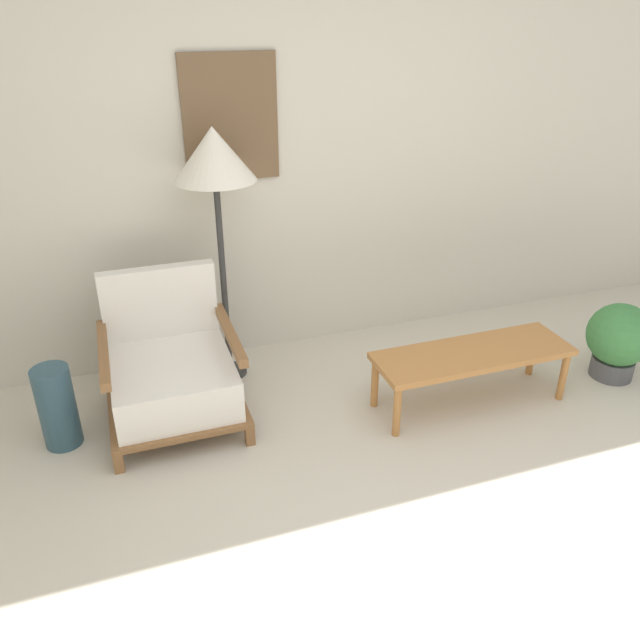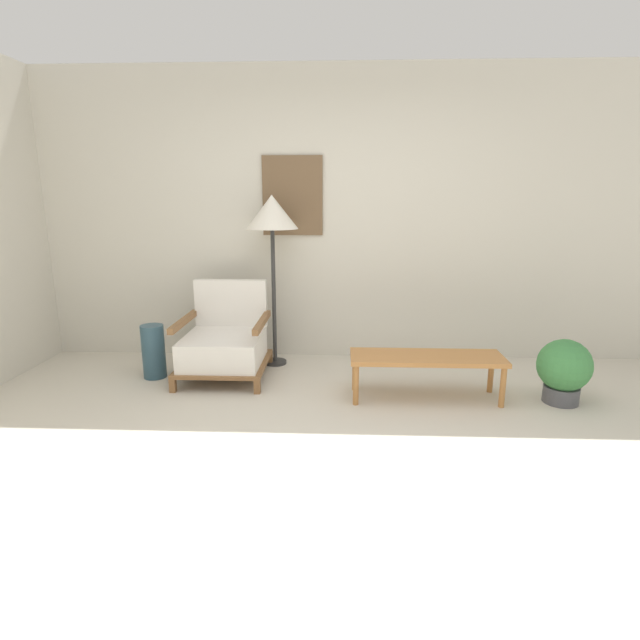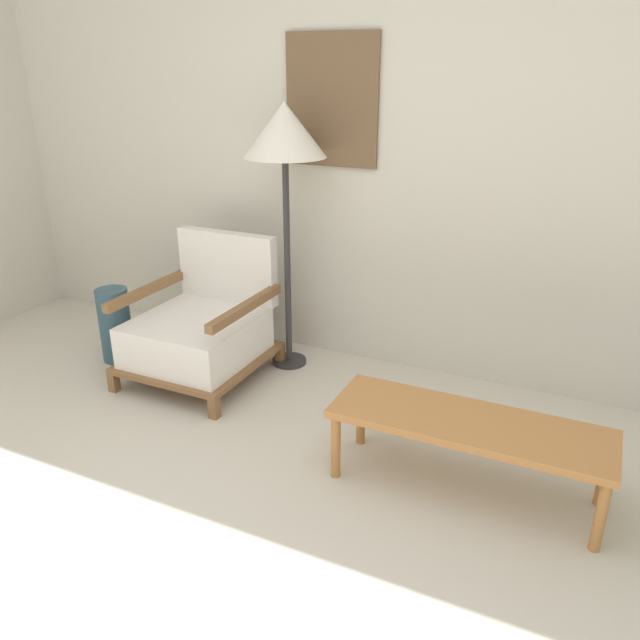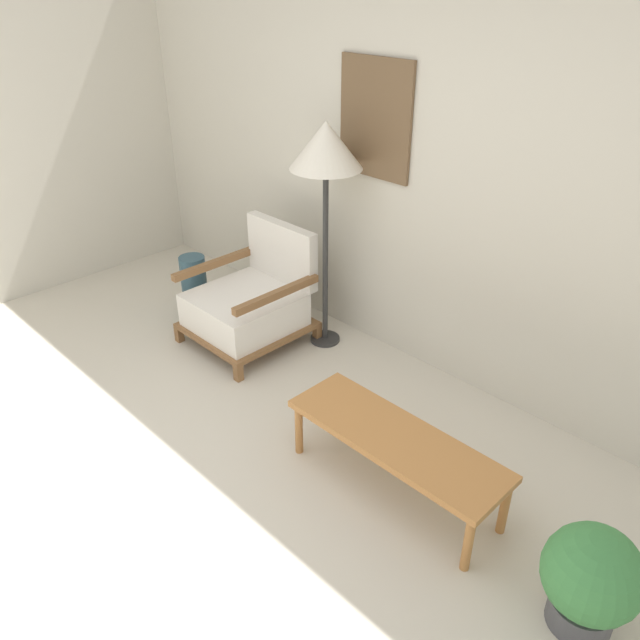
{
  "view_description": "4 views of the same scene",
  "coord_description": "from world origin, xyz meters",
  "px_view_note": "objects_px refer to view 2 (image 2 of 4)",
  "views": [
    {
      "loc": [
        -1.17,
        -1.53,
        2.15
      ],
      "look_at": [
        -0.15,
        1.44,
        0.55
      ],
      "focal_mm": 35.0,
      "sensor_mm": 36.0,
      "label": 1
    },
    {
      "loc": [
        0.02,
        -2.56,
        1.53
      ],
      "look_at": [
        -0.15,
        1.44,
        0.55
      ],
      "focal_mm": 28.0,
      "sensor_mm": 36.0,
      "label": 2
    },
    {
      "loc": [
        1.09,
        -1.18,
        1.73
      ],
      "look_at": [
        -0.15,
        1.44,
        0.55
      ],
      "focal_mm": 35.0,
      "sensor_mm": 36.0,
      "label": 3
    },
    {
      "loc": [
        2.12,
        -0.81,
        2.38
      ],
      "look_at": [
        -0.15,
        1.44,
        0.55
      ],
      "focal_mm": 35.0,
      "sensor_mm": 36.0,
      "label": 4
    }
  ],
  "objects_px": {
    "vase": "(154,351)",
    "coffee_table": "(427,360)",
    "floor_lamp": "(272,217)",
    "potted_plant": "(564,369)",
    "armchair": "(225,343)"
  },
  "relations": [
    {
      "from": "vase",
      "to": "coffee_table",
      "type": "bearing_deg",
      "value": -9.35
    },
    {
      "from": "floor_lamp",
      "to": "potted_plant",
      "type": "bearing_deg",
      "value": -19.79
    },
    {
      "from": "armchair",
      "to": "potted_plant",
      "type": "distance_m",
      "value": 2.75
    },
    {
      "from": "coffee_table",
      "to": "potted_plant",
      "type": "bearing_deg",
      "value": -2.28
    },
    {
      "from": "armchair",
      "to": "potted_plant",
      "type": "xyz_separation_m",
      "value": [
        2.7,
        -0.48,
        -0.03
      ]
    },
    {
      "from": "armchair",
      "to": "floor_lamp",
      "type": "relative_size",
      "value": 0.52
    },
    {
      "from": "coffee_table",
      "to": "potted_plant",
      "type": "xyz_separation_m",
      "value": [
        1.03,
        -0.04,
        -0.04
      ]
    },
    {
      "from": "vase",
      "to": "armchair",
      "type": "bearing_deg",
      "value": 5.39
    },
    {
      "from": "floor_lamp",
      "to": "potted_plant",
      "type": "distance_m",
      "value": 2.69
    },
    {
      "from": "floor_lamp",
      "to": "vase",
      "type": "bearing_deg",
      "value": -157.6
    },
    {
      "from": "floor_lamp",
      "to": "potted_plant",
      "type": "xyz_separation_m",
      "value": [
        2.31,
        -0.83,
        -1.1
      ]
    },
    {
      "from": "armchair",
      "to": "potted_plant",
      "type": "bearing_deg",
      "value": -9.99
    },
    {
      "from": "armchair",
      "to": "potted_plant",
      "type": "relative_size",
      "value": 1.62
    },
    {
      "from": "coffee_table",
      "to": "vase",
      "type": "bearing_deg",
      "value": 170.65
    },
    {
      "from": "floor_lamp",
      "to": "vase",
      "type": "height_order",
      "value": "floor_lamp"
    }
  ]
}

